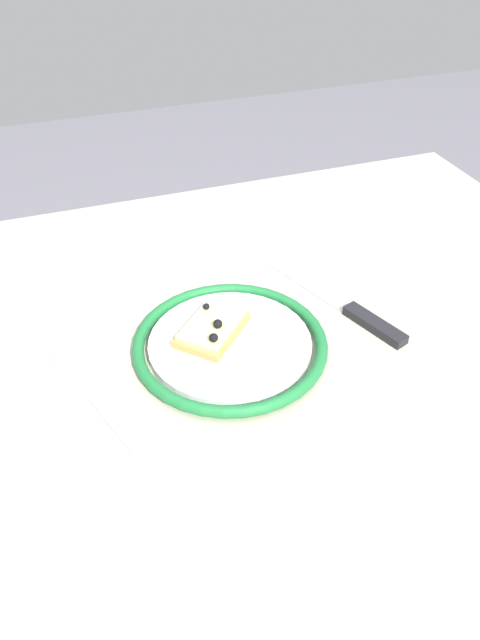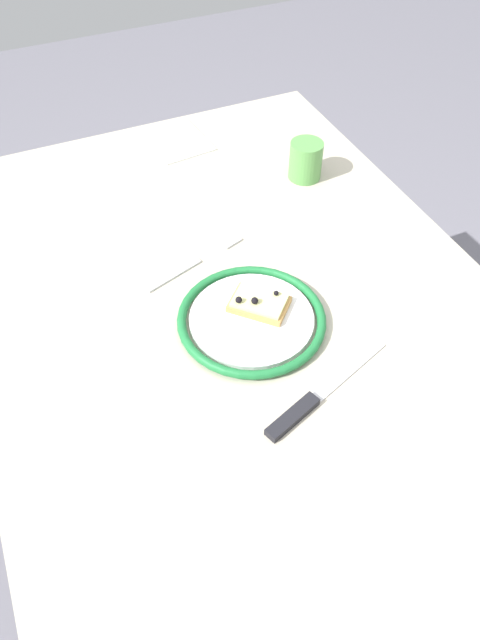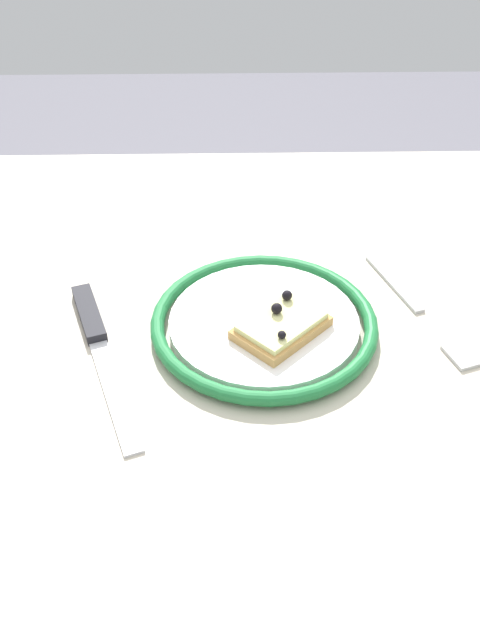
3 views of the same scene
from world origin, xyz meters
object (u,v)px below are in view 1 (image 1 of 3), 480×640
at_px(dining_table, 204,411).
at_px(plate, 231,347).
at_px(knife, 355,313).
at_px(fork, 95,399).
at_px(pizza_slice_near, 212,329).

bearing_deg(dining_table, plate, -7.25).
xyz_separation_m(knife, fork, (-0.34, -0.04, -0.00)).
bearing_deg(plate, dining_table, 172.75).
distance_m(pizza_slice_near, knife, 0.19).
xyz_separation_m(pizza_slice_near, knife, (0.19, -0.01, -0.02)).
relative_size(pizza_slice_near, fork, 0.54).
xyz_separation_m(dining_table, fork, (-0.13, -0.03, 0.10)).
relative_size(pizza_slice_near, knife, 0.46).
height_order(plate, knife, plate).
xyz_separation_m(pizza_slice_near, fork, (-0.15, -0.05, -0.02)).
xyz_separation_m(plate, pizza_slice_near, (-0.02, 0.02, 0.01)).
height_order(dining_table, plate, plate).
height_order(dining_table, fork, fork).
height_order(plate, fork, plate).
distance_m(dining_table, pizza_slice_near, 0.12).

